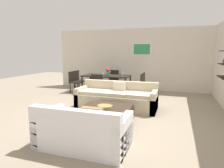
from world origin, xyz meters
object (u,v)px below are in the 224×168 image
at_px(wine_glass_right_near, 122,73).
at_px(centerpiece_vase, 108,71).
at_px(loveseat_white, 83,131).
at_px(dining_chair_right_near, 139,84).
at_px(sofa_beige, 117,99).
at_px(dining_chair_right_far, 141,82).
at_px(dining_chair_left_far, 79,79).
at_px(dining_chair_foot, 98,85).
at_px(wine_glass_foot, 103,73).
at_px(wine_glass_head, 110,72).
at_px(dining_chair_head, 113,79).
at_px(dining_table, 106,77).
at_px(coffee_table, 106,115).
at_px(decorative_bowl, 105,106).
at_px(dining_chair_left_near, 74,80).

relative_size(wine_glass_right_near, centerpiece_vase, 0.60).
height_order(loveseat_white, dining_chair_right_near, dining_chair_right_near).
height_order(sofa_beige, dining_chair_right_far, dining_chair_right_far).
height_order(dining_chair_left_far, dining_chair_foot, same).
relative_size(dining_chair_left_far, wine_glass_foot, 5.07).
distance_m(dining_chair_right_far, wine_glass_head, 1.42).
distance_m(dining_chair_head, wine_glass_right_near, 1.26).
xyz_separation_m(dining_table, wine_glass_right_near, (0.70, -0.11, 0.19)).
bearing_deg(dining_chair_right_near, wine_glass_foot, -171.96).
xyz_separation_m(dining_table, wine_glass_head, (0.00, 0.40, 0.17)).
distance_m(dining_chair_left_far, wine_glass_right_near, 2.12).
xyz_separation_m(dining_chair_head, wine_glass_right_near, (0.70, -0.98, 0.37)).
xyz_separation_m(loveseat_white, wine_glass_right_near, (-0.49, 4.32, 0.58)).
distance_m(dining_chair_head, dining_chair_right_near, 1.73).
bearing_deg(sofa_beige, dining_chair_right_near, 78.67).
relative_size(dining_chair_right_near, wine_glass_head, 5.98).
height_order(coffee_table, decorative_bowl, decorative_bowl).
distance_m(sofa_beige, wine_glass_right_near, 1.91).
bearing_deg(wine_glass_right_near, decorative_bowl, -81.84).
bearing_deg(dining_table, dining_chair_head, 90.00).
height_order(wine_glass_head, centerpiece_vase, centerpiece_vase).
bearing_deg(loveseat_white, dining_table, 104.98).
bearing_deg(wine_glass_head, coffee_table, -72.34).
bearing_deg(wine_glass_head, dining_chair_left_near, -156.03).
height_order(coffee_table, centerpiece_vase, centerpiece_vase).
distance_m(sofa_beige, loveseat_white, 2.54).
height_order(dining_table, dining_chair_left_far, dining_chair_left_far).
relative_size(coffee_table, dining_chair_right_near, 1.32).
bearing_deg(dining_chair_left_far, wine_glass_foot, -23.97).
bearing_deg(dining_table, wine_glass_foot, -90.00).
height_order(coffee_table, dining_chair_right_near, dining_chair_right_near).
xyz_separation_m(coffee_table, dining_chair_right_far, (0.22, 3.38, 0.31)).
bearing_deg(sofa_beige, loveseat_white, -86.29).
bearing_deg(dining_chair_foot, wine_glass_foot, 90.00).
height_order(dining_chair_right_near, centerpiece_vase, centerpiece_vase).
xyz_separation_m(decorative_bowl, dining_chair_head, (-1.15, 4.12, 0.09)).
distance_m(decorative_bowl, dining_chair_foot, 2.65).
bearing_deg(centerpiece_vase, dining_chair_right_far, 11.48).
relative_size(dining_chair_head, dining_chair_foot, 1.00).
bearing_deg(wine_glass_right_near, dining_chair_left_far, 171.18).
xyz_separation_m(dining_chair_right_near, dining_chair_left_near, (-2.72, 0.00, 0.00)).
bearing_deg(dining_chair_left_far, decorative_bowl, -53.98).
bearing_deg(wine_glass_right_near, loveseat_white, -83.59).
relative_size(dining_table, dining_chair_left_far, 2.17).
relative_size(loveseat_white, dining_chair_left_far, 1.81).
relative_size(dining_chair_left_far, dining_chair_right_near, 1.00).
distance_m(decorative_bowl, dining_table, 3.46).
relative_size(dining_chair_foot, wine_glass_right_near, 4.96).
height_order(coffee_table, wine_glass_right_near, wine_glass_right_near).
distance_m(dining_table, dining_chair_head, 0.88).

